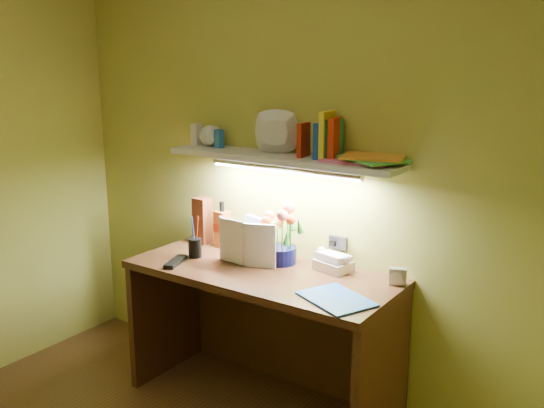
# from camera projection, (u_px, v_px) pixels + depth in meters

# --- Properties ---
(desk) EXTENTS (1.40, 0.60, 0.75)m
(desk) POSITION_uv_depth(u_px,v_px,m) (262.00, 338.00, 3.15)
(desk) COLOR #3A1A10
(desk) RESTS_ON ground
(flower_bouquet) EXTENTS (0.24, 0.24, 0.30)m
(flower_bouquet) POSITION_uv_depth(u_px,v_px,m) (280.00, 235.00, 3.15)
(flower_bouquet) COLOR #070A36
(flower_bouquet) RESTS_ON desk
(telephone) EXTENTS (0.20, 0.17, 0.11)m
(telephone) POSITION_uv_depth(u_px,v_px,m) (334.00, 260.00, 3.05)
(telephone) COLOR beige
(telephone) RESTS_ON desk
(desk_clock) EXTENTS (0.09, 0.07, 0.08)m
(desk_clock) POSITION_uv_depth(u_px,v_px,m) (398.00, 276.00, 2.86)
(desk_clock) COLOR silver
(desk_clock) RESTS_ON desk
(whisky_bottle) EXTENTS (0.07, 0.07, 0.26)m
(whisky_bottle) POSITION_uv_depth(u_px,v_px,m) (222.00, 224.00, 3.43)
(whisky_bottle) COLOR #AE4D1A
(whisky_bottle) RESTS_ON desk
(whisky_box) EXTENTS (0.09, 0.09, 0.27)m
(whisky_box) POSITION_uv_depth(u_px,v_px,m) (202.00, 220.00, 3.50)
(whisky_box) COLOR #602915
(whisky_box) RESTS_ON desk
(pen_cup) EXTENTS (0.08, 0.08, 0.17)m
(pen_cup) POSITION_uv_depth(u_px,v_px,m) (195.00, 241.00, 3.25)
(pen_cup) COLOR black
(pen_cup) RESTS_ON desk
(art_card) EXTENTS (0.21, 0.10, 0.21)m
(art_card) POSITION_uv_depth(u_px,v_px,m) (257.00, 237.00, 3.28)
(art_card) COLOR white
(art_card) RESTS_ON desk
(tv_remote) EXTENTS (0.11, 0.20, 0.02)m
(tv_remote) POSITION_uv_depth(u_px,v_px,m) (176.00, 262.00, 3.16)
(tv_remote) COLOR black
(tv_remote) RESTS_ON desk
(blue_folder) EXTENTS (0.38, 0.34, 0.01)m
(blue_folder) POSITION_uv_depth(u_px,v_px,m) (336.00, 299.00, 2.68)
(blue_folder) COLOR blue
(blue_folder) RESTS_ON desk
(desk_book_a) EXTENTS (0.18, 0.05, 0.24)m
(desk_book_a) POSITION_uv_depth(u_px,v_px,m) (220.00, 238.00, 3.21)
(desk_book_a) COLOR silver
(desk_book_a) RESTS_ON desk
(desk_book_b) EXTENTS (0.17, 0.07, 0.23)m
(desk_book_b) POSITION_uv_depth(u_px,v_px,m) (244.00, 245.00, 3.10)
(desk_book_b) COLOR silver
(desk_book_b) RESTS_ON desk
(wall_shelf) EXTENTS (1.32, 0.36, 0.26)m
(wall_shelf) POSITION_uv_depth(u_px,v_px,m) (287.00, 152.00, 3.06)
(wall_shelf) COLOR silver
(wall_shelf) RESTS_ON ground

